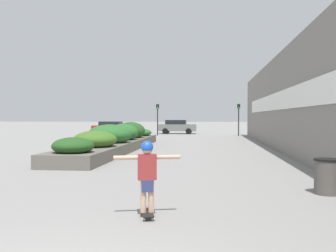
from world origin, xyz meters
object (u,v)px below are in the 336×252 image
skateboarder (147,169)px  traffic_light_right (239,114)px  skateboard (147,213)px  trash_bin (327,176)px  car_leftmost (177,126)px  car_center_left (112,127)px  traffic_light_left (158,114)px

skateboarder → traffic_light_right: bearing=68.4°
skateboard → skateboarder: (0.00, 0.00, 0.83)m
skateboard → trash_bin: size_ratio=0.83×
car_leftmost → car_center_left: bearing=-92.4°
car_leftmost → skateboarder: bearing=4.2°
traffic_light_right → skateboard: bearing=-97.2°
car_center_left → trash_bin: bearing=23.4°
skateboard → traffic_light_left: bearing=83.5°
traffic_light_right → skateboarder: bearing=-97.2°
traffic_light_left → skateboard: bearing=-82.2°
skateboard → car_center_left: (-10.28, 35.56, 0.67)m
skateboarder → traffic_light_right: size_ratio=0.42×
car_center_left → traffic_light_left: bearing=53.5°
car_center_left → traffic_light_right: size_ratio=1.40×
trash_bin → traffic_light_left: 29.79m
car_center_left → traffic_light_left: 7.61m
traffic_light_right → traffic_light_left: bearing=178.6°
car_center_left → traffic_light_right: bearing=71.9°
car_center_left → traffic_light_right: 15.00m
trash_bin → skateboarder: bearing=-147.3°
trash_bin → skateboard: bearing=-147.3°
skateboard → traffic_light_right: (3.92, 30.93, 2.13)m
traffic_light_right → car_leftmost: bearing=146.6°
trash_bin → car_leftmost: (-6.59, 32.68, 0.39)m
skateboarder → car_center_left: size_ratio=0.30×
trash_bin → car_leftmost: bearing=101.4°
traffic_light_left → traffic_light_right: size_ratio=1.01×
car_leftmost → traffic_light_right: 7.95m
car_leftmost → traffic_light_left: traffic_light_left is taller
skateboarder → car_leftmost: 35.33m
trash_bin → car_leftmost: 33.34m
traffic_light_left → traffic_light_right: (8.19, -0.20, -0.01)m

